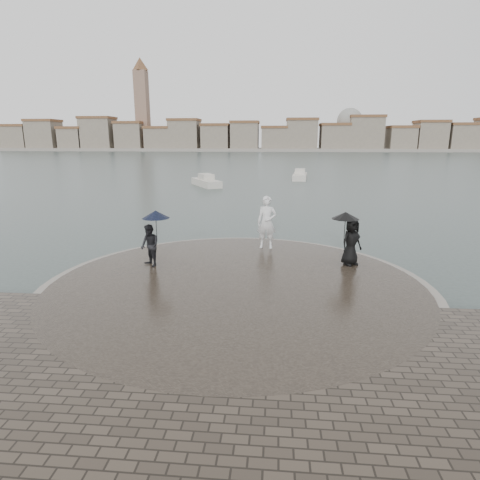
# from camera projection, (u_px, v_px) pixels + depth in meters

# --- Properties ---
(ground) EXTENTS (400.00, 400.00, 0.00)m
(ground) POSITION_uv_depth(u_px,v_px,m) (222.00, 347.00, 9.66)
(ground) COLOR #2B3835
(ground) RESTS_ON ground
(kerb_ring) EXTENTS (12.50, 12.50, 0.32)m
(kerb_ring) POSITION_uv_depth(u_px,v_px,m) (236.00, 288.00, 13.01)
(kerb_ring) COLOR gray
(kerb_ring) RESTS_ON ground
(quay_tip) EXTENTS (11.90, 11.90, 0.36)m
(quay_tip) POSITION_uv_depth(u_px,v_px,m) (236.00, 288.00, 13.00)
(quay_tip) COLOR #2D261E
(quay_tip) RESTS_ON ground
(statue) EXTENTS (0.85, 0.59, 2.21)m
(statue) POSITION_uv_depth(u_px,v_px,m) (267.00, 222.00, 16.83)
(statue) COLOR silver
(statue) RESTS_ON quay_tip
(visitor_left) EXTENTS (1.22, 1.07, 2.04)m
(visitor_left) POSITION_uv_depth(u_px,v_px,m) (151.00, 236.00, 14.40)
(visitor_left) COLOR black
(visitor_left) RESTS_ON quay_tip
(visitor_right) EXTENTS (1.26, 1.07, 1.95)m
(visitor_right) POSITION_uv_depth(u_px,v_px,m) (350.00, 235.00, 14.57)
(visitor_right) COLOR black
(visitor_right) RESTS_ON quay_tip
(far_skyline) EXTENTS (260.00, 20.00, 37.00)m
(far_skyline) POSITION_uv_depth(u_px,v_px,m) (259.00, 137.00, 164.04)
(far_skyline) COLOR gray
(far_skyline) RESTS_ON ground
(boats) EXTENTS (13.42, 13.86, 1.50)m
(boats) POSITION_uv_depth(u_px,v_px,m) (257.00, 179.00, 46.15)
(boats) COLOR beige
(boats) RESTS_ON ground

